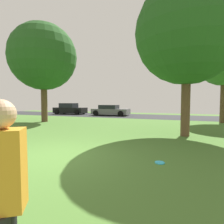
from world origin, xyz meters
name	(u,v)px	position (x,y,z in m)	size (l,w,h in m)	color
ground_plane	(50,156)	(0.00, 0.00, 0.00)	(44.00, 44.00, 0.00)	#47702D
road_strip	(145,116)	(0.00, 16.00, 0.00)	(44.00, 6.40, 0.01)	#28282B
oak_tree_right	(187,33)	(3.99, 5.08, 4.97)	(4.96, 4.96, 7.46)	brown
maple_tree_far	(43,57)	(-6.85, 7.64, 5.32)	(5.41, 5.41, 8.05)	brown
person_catcher	(3,197)	(2.48, -3.49, 0.96)	(0.39, 0.36, 1.72)	black
frisbee_disc	(160,163)	(3.26, 0.59, 0.01)	(0.27, 0.27, 0.03)	#2DB2E0
parked_car_black	(70,109)	(-10.11, 16.16, 0.66)	(4.37, 1.93, 1.45)	black
parked_car_grey	(110,111)	(-4.15, 15.81, 0.59)	(4.44, 2.02, 1.26)	slate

